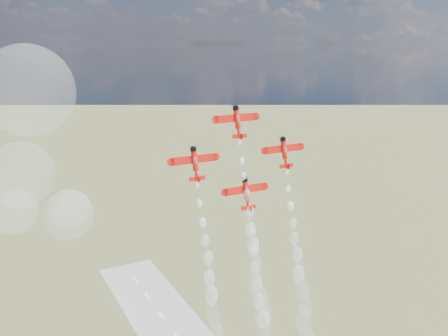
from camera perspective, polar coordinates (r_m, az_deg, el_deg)
name	(u,v)px	position (r m, az deg, el deg)	size (l,w,h in m)	color
plane_lead	(237,121)	(142.20, 1.62, 5.67)	(13.99, 5.46, 9.79)	red
plane_left	(195,163)	(134.92, -3.52, 0.65)	(13.99, 5.46, 9.79)	red
plane_right	(284,152)	(149.88, 7.27, 1.98)	(13.99, 5.46, 9.79)	red
plane_slot	(246,192)	(142.15, 2.70, -2.96)	(13.99, 5.46, 9.79)	red
smoke_trail_lead	(257,280)	(146.61, 4.04, -13.31)	(5.45, 17.49, 53.74)	white
smoke_trail_left	(216,330)	(143.24, -0.93, -18.87)	(5.54, 17.19, 53.44)	white
smoke_trail_right	(303,304)	(157.28, 9.50, -15.87)	(5.57, 17.72, 54.63)	white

